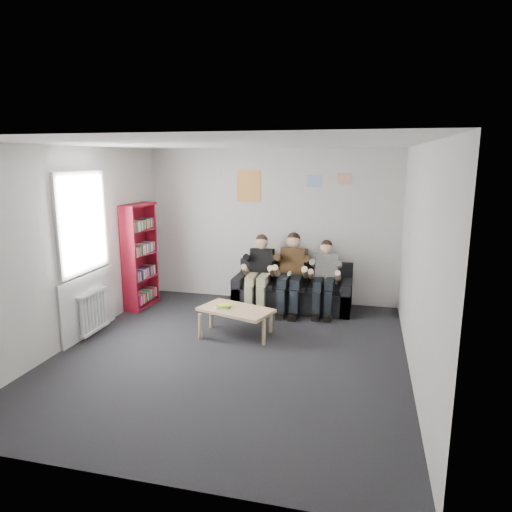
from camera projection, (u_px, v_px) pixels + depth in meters
The scene contains 14 objects.
room_shell at pixel (230, 254), 5.74m from camera, with size 5.00×5.00×5.00m.
sofa at pixel (293, 292), 7.87m from camera, with size 1.98×0.81×0.77m.
bookshelf at pixel (140, 256), 7.81m from camera, with size 0.27×0.80×1.79m.
coffee_table at pixel (236, 312), 6.57m from camera, with size 1.03×0.57×0.41m.
game_cases at pixel (223, 307), 6.58m from camera, with size 0.23×0.20×0.04m.
person_left at pixel (259, 273), 7.74m from camera, with size 0.40×0.85×1.26m.
person_middle at pixel (291, 274), 7.61m from camera, with size 0.42×0.91×1.32m.
person_right at pixel (325, 278), 7.50m from camera, with size 0.37×0.80×1.21m.
radiator at pixel (93, 311), 6.63m from camera, with size 0.10×0.64×0.60m.
window at pixel (85, 266), 6.51m from camera, with size 0.05×1.30×2.36m.
poster_large at pixel (249, 186), 8.05m from camera, with size 0.42×0.01×0.55m, color gold.
poster_blue at pixel (314, 181), 7.76m from camera, with size 0.25×0.01×0.20m, color #3E84D5.
poster_pink at pixel (344, 178), 7.63m from camera, with size 0.22×0.01×0.18m, color #CF40A5.
poster_sign at pixel (216, 174), 8.14m from camera, with size 0.20×0.01×0.14m, color silver.
Camera 1 is at (1.65, -5.38, 2.53)m, focal length 32.00 mm.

